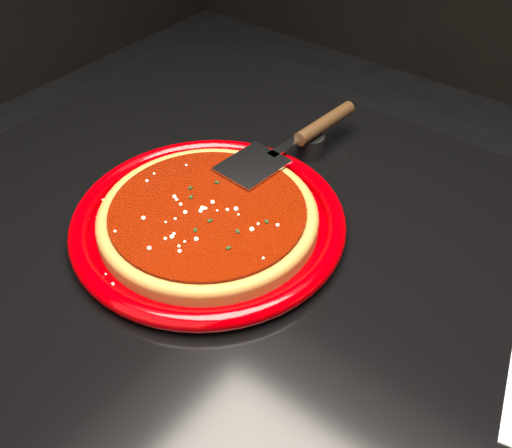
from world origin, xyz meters
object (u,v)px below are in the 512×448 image
Objects in this scene: plate at (209,221)px; ramekin at (310,145)px; pizza_server at (293,141)px; table at (299,415)px.

ramekin is at bearing 87.39° from plate.
plate is 1.17× the size of pizza_server.
table is 0.42m from plate.
table is at bearing -55.47° from ramekin.
plate is at bearing -86.99° from pizza_server.
table is at bearing -42.93° from pizza_server.
table is 3.70× the size of pizza_server.
ramekin is (0.00, 0.05, -0.03)m from pizza_server.
table is 0.48m from pizza_server.
ramekin reaches higher than table.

